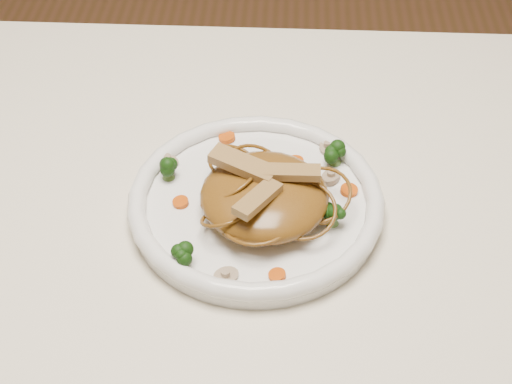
{
  "coord_description": "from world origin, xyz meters",
  "views": [
    {
      "loc": [
        0.08,
        -0.55,
        1.33
      ],
      "look_at": [
        0.05,
        0.03,
        0.78
      ],
      "focal_mm": 52.99,
      "sensor_mm": 36.0,
      "label": 1
    }
  ],
  "objects": [
    {
      "name": "noodle_mound",
      "position": [
        0.06,
        0.01,
        0.79
      ],
      "size": [
        0.18,
        0.18,
        0.04
      ],
      "primitive_type": "ellipsoid",
      "rotation": [
        0.0,
        0.0,
        0.43
      ],
      "color": "brown",
      "rests_on": "plate"
    },
    {
      "name": "mushroom_1",
      "position": [
        0.13,
        0.07,
        0.77
      ],
      "size": [
        0.04,
        0.04,
        0.01
      ],
      "primitive_type": "cylinder",
      "rotation": [
        0.0,
        0.0,
        1.12
      ],
      "color": "tan",
      "rests_on": "plate"
    },
    {
      "name": "carrot_4",
      "position": [
        0.08,
        -0.08,
        0.77
      ],
      "size": [
        0.02,
        0.02,
        0.0
      ],
      "primitive_type": "cylinder",
      "rotation": [
        0.0,
        0.0,
        0.4
      ],
      "color": "#BA4206",
      "rests_on": "plate"
    },
    {
      "name": "mushroom_2",
      "position": [
        -0.05,
        0.08,
        0.77
      ],
      "size": [
        0.04,
        0.04,
        0.01
      ],
      "primitive_type": "cylinder",
      "rotation": [
        0.0,
        0.0,
        -0.43
      ],
      "color": "tan",
      "rests_on": "plate"
    },
    {
      "name": "broccoli_2",
      "position": [
        -0.02,
        -0.07,
        0.78
      ],
      "size": [
        0.03,
        0.03,
        0.03
      ],
      "primitive_type": null,
      "rotation": [
        0.0,
        0.0,
        -0.15
      ],
      "color": "#14360B",
      "rests_on": "plate"
    },
    {
      "name": "chicken_b",
      "position": [
        0.04,
        0.03,
        0.82
      ],
      "size": [
        0.07,
        0.05,
        0.01
      ],
      "primitive_type": "cube",
      "rotation": [
        0.0,
        0.0,
        2.7
      ],
      "color": "tan",
      "rests_on": "noodle_mound"
    },
    {
      "name": "carrot_3",
      "position": [
        0.01,
        0.13,
        0.77
      ],
      "size": [
        0.03,
        0.03,
        0.0
      ],
      "primitive_type": "cylinder",
      "rotation": [
        0.0,
        0.0,
        0.37
      ],
      "color": "#BA4206",
      "rests_on": "plate"
    },
    {
      "name": "broccoli_3",
      "position": [
        0.13,
        -0.0,
        0.78
      ],
      "size": [
        0.03,
        0.03,
        0.03
      ],
      "primitive_type": null,
      "rotation": [
        0.0,
        0.0,
        0.07
      ],
      "color": "#14360B",
      "rests_on": "plate"
    },
    {
      "name": "broccoli_1",
      "position": [
        -0.05,
        0.06,
        0.78
      ],
      "size": [
        0.03,
        0.03,
        0.03
      ],
      "primitive_type": null,
      "rotation": [
        0.0,
        0.0,
        -0.05
      ],
      "color": "#14360B",
      "rests_on": "plate"
    },
    {
      "name": "carrot_1",
      "position": [
        -0.03,
        0.02,
        0.77
      ],
      "size": [
        0.02,
        0.02,
        0.0
      ],
      "primitive_type": "cylinder",
      "rotation": [
        0.0,
        0.0,
        -0.24
      ],
      "color": "#BA4206",
      "rests_on": "plate"
    },
    {
      "name": "chicken_a",
      "position": [
        0.09,
        0.02,
        0.82
      ],
      "size": [
        0.06,
        0.02,
        0.01
      ],
      "primitive_type": "cube",
      "rotation": [
        0.0,
        0.0,
        -0.0
      ],
      "color": "tan",
      "rests_on": "noodle_mound"
    },
    {
      "name": "carrot_0",
      "position": [
        0.09,
        0.09,
        0.77
      ],
      "size": [
        0.03,
        0.03,
        0.0
      ],
      "primitive_type": "cylinder",
      "rotation": [
        0.0,
        0.0,
        0.42
      ],
      "color": "#BA4206",
      "rests_on": "plate"
    },
    {
      "name": "broccoli_0",
      "position": [
        0.14,
        0.09,
        0.78
      ],
      "size": [
        0.03,
        0.03,
        0.03
      ],
      "primitive_type": null,
      "rotation": [
        0.0,
        0.0,
        0.1
      ],
      "color": "#14360B",
      "rests_on": "plate"
    },
    {
      "name": "mushroom_3",
      "position": [
        0.13,
        0.12,
        0.77
      ],
      "size": [
        0.03,
        0.03,
        0.01
      ],
      "primitive_type": "cylinder",
      "rotation": [
        0.0,
        0.0,
        1.65
      ],
      "color": "tan",
      "rests_on": "plate"
    },
    {
      "name": "table",
      "position": [
        0.0,
        0.0,
        0.65
      ],
      "size": [
        1.2,
        0.8,
        0.75
      ],
      "color": "silver",
      "rests_on": "ground"
    },
    {
      "name": "plate",
      "position": [
        0.05,
        0.03,
        0.76
      ],
      "size": [
        0.28,
        0.28,
        0.02
      ],
      "primitive_type": "cylinder",
      "rotation": [
        0.0,
        0.0,
        0.05
      ],
      "color": "white",
      "rests_on": "table"
    },
    {
      "name": "mushroom_0",
      "position": [
        0.03,
        -0.08,
        0.77
      ],
      "size": [
        0.04,
        0.04,
        0.01
      ],
      "primitive_type": "cylinder",
      "rotation": [
        0.0,
        0.0,
        0.68
      ],
      "color": "tan",
      "rests_on": "plate"
    },
    {
      "name": "chicken_c",
      "position": [
        0.05,
        -0.02,
        0.82
      ],
      "size": [
        0.05,
        0.06,
        0.01
      ],
      "primitive_type": "cube",
      "rotation": [
        0.0,
        0.0,
        4.13
      ],
      "color": "tan",
      "rests_on": "noodle_mound"
    },
    {
      "name": "carrot_2",
      "position": [
        0.15,
        0.05,
        0.77
      ],
      "size": [
        0.02,
        0.02,
        0.0
      ],
      "primitive_type": "cylinder",
      "rotation": [
        0.0,
        0.0,
        -0.04
      ],
      "color": "#BA4206",
      "rests_on": "plate"
    }
  ]
}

